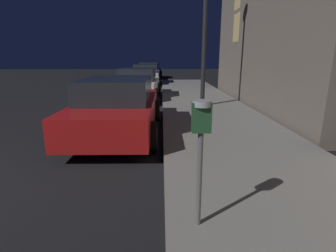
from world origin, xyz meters
name	(u,v)px	position (x,y,z in m)	size (l,w,h in m)	color
sidewalk	(283,199)	(5.60, 0.00, 0.07)	(3.20, 36.00, 0.15)	slate
parking_meter	(201,133)	(4.36, -0.60, 1.19)	(0.19, 0.19, 1.38)	#59595B
car_red	(118,106)	(2.85, 3.42, 0.72)	(2.10, 4.37, 1.43)	maroon
car_white	(138,84)	(2.85, 9.11, 0.70)	(2.15, 4.13, 1.43)	silver
car_silver	(146,74)	(2.85, 15.84, 0.71)	(2.08, 4.19, 1.43)	#B7B7BF
car_blue	(150,70)	(2.85, 21.44, 0.72)	(2.31, 4.66, 1.43)	navy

